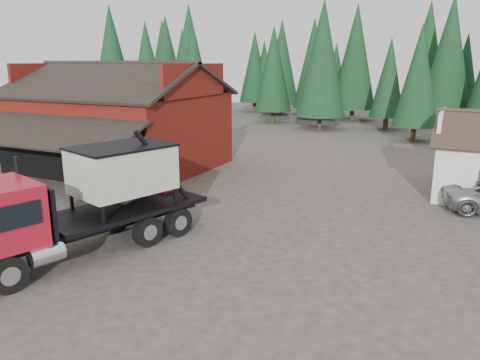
% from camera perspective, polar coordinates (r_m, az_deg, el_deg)
% --- Properties ---
extents(ground, '(120.00, 120.00, 0.00)m').
position_cam_1_polar(ground, '(19.56, -7.75, -7.29)').
color(ground, '#423934').
rests_on(ground, ground).
extents(red_barn, '(12.80, 13.63, 7.18)m').
position_cam_1_polar(red_barn, '(33.06, -14.46, 6.11)').
color(red_barn, maroon).
rests_on(red_barn, ground).
extents(conifer_backdrop, '(76.00, 16.00, 16.00)m').
position_cam_1_polar(conifer_backdrop, '(58.42, 15.67, 6.77)').
color(conifer_backdrop, black).
rests_on(conifer_backdrop, ground).
extents(near_pine_a, '(4.40, 4.40, 11.40)m').
position_cam_1_polar(near_pine_a, '(53.78, -11.28, 13.25)').
color(near_pine_a, '#382619').
rests_on(near_pine_a, ground).
extents(near_pine_b, '(3.96, 3.96, 10.40)m').
position_cam_1_polar(near_pine_b, '(45.29, 20.94, 11.81)').
color(near_pine_b, '#382619').
rests_on(near_pine_b, ground).
extents(near_pine_d, '(5.28, 5.28, 13.40)m').
position_cam_1_polar(near_pine_d, '(51.08, 9.99, 14.39)').
color(near_pine_d, '#382619').
rests_on(near_pine_d, ground).
extents(feed_truck, '(5.64, 10.46, 4.57)m').
position_cam_1_polar(feed_truck, '(18.48, -18.49, -2.21)').
color(feed_truck, black).
rests_on(feed_truck, ground).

